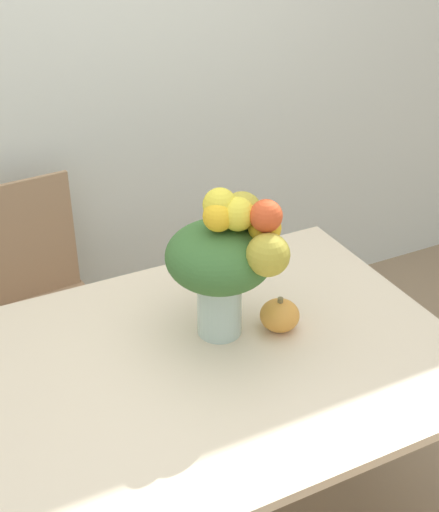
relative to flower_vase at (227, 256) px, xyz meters
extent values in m
cube|color=silver|center=(-0.12, 1.10, 0.35)|extent=(8.00, 0.06, 2.70)
cube|color=beige|center=(-0.12, -0.09, -0.28)|extent=(1.48, 1.06, 0.03)
cylinder|color=beige|center=(0.56, 0.38, -0.65)|extent=(0.06, 0.06, 0.70)
cylinder|color=#B2CCBC|center=(-0.02, 0.01, -0.16)|extent=(0.13, 0.13, 0.20)
cylinder|color=silver|center=(-0.02, 0.01, -0.21)|extent=(0.12, 0.12, 0.10)
cylinder|color=#38662D|center=(0.01, 0.01, -0.12)|extent=(0.01, 0.01, 0.26)
cylinder|color=#38662D|center=(-0.01, 0.04, -0.12)|extent=(0.01, 0.01, 0.26)
cylinder|color=#38662D|center=(-0.04, 0.03, -0.12)|extent=(0.01, 0.01, 0.26)
cylinder|color=#38662D|center=(-0.04, 0.00, -0.12)|extent=(0.01, 0.01, 0.26)
cylinder|color=#38662D|center=(-0.01, -0.01, -0.12)|extent=(0.01, 0.01, 0.26)
ellipsoid|color=#38662D|center=(-0.02, 0.01, 0.00)|extent=(0.31, 0.31, 0.19)
sphere|color=yellow|center=(-0.03, -0.01, 0.14)|extent=(0.09, 0.09, 0.09)
sphere|color=yellow|center=(-0.01, 0.01, 0.16)|extent=(0.10, 0.10, 0.10)
sphere|color=yellow|center=(0.10, -0.05, 0.09)|extent=(0.09, 0.09, 0.09)
sphere|color=yellow|center=(0.02, -0.02, 0.14)|extent=(0.09, 0.09, 0.09)
sphere|color=#D64C23|center=(0.08, -0.08, 0.15)|extent=(0.09, 0.09, 0.09)
sphere|color=#AD9E33|center=(0.06, 0.03, 0.11)|extent=(0.12, 0.12, 0.12)
sphere|color=#AD9E33|center=(0.07, 0.02, 0.11)|extent=(0.08, 0.08, 0.08)
sphere|color=#AD9E33|center=(0.06, -0.13, 0.06)|extent=(0.12, 0.12, 0.12)
ellipsoid|color=gold|center=(0.15, -0.06, -0.22)|extent=(0.12, 0.12, 0.10)
cylinder|color=brown|center=(0.15, -0.06, -0.16)|extent=(0.02, 0.02, 0.02)
cube|color=#9E7A56|center=(-0.39, 0.70, -0.56)|extent=(0.45, 0.45, 0.02)
cylinder|color=#9E7A56|center=(-0.54, 0.52, -0.78)|extent=(0.04, 0.04, 0.43)
cylinder|color=#9E7A56|center=(-0.21, 0.54, -0.78)|extent=(0.04, 0.04, 0.43)
cylinder|color=#9E7A56|center=(-0.57, 0.86, -0.78)|extent=(0.04, 0.04, 0.43)
cylinder|color=#9E7A56|center=(-0.23, 0.88, -0.78)|extent=(0.04, 0.04, 0.43)
cube|color=#9E7A56|center=(-0.40, 0.90, -0.30)|extent=(0.40, 0.05, 0.49)
camera|label=1|loc=(-0.80, -1.54, 1.03)|focal=50.00mm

